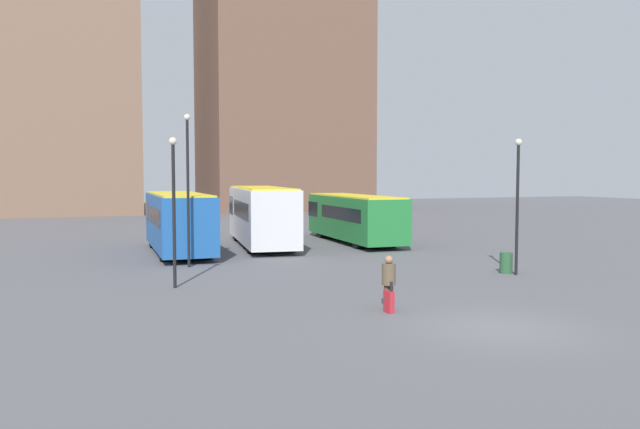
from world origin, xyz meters
The scene contains 12 objects.
ground_plane centered at (0.00, 0.00, 0.00)m, with size 160.00×160.00×0.00m, color #56565B.
building_block_left centered at (-12.79, 57.35, 17.45)m, with size 18.03×12.58×34.90m.
building_block_right centered at (12.83, 57.35, 21.11)m, with size 18.12×13.89×42.21m.
bus_0 centered at (-5.33, 19.28, 1.68)m, with size 2.89×9.52×3.10m.
bus_1 centered at (-0.41, 20.85, 1.82)m, with size 4.00×10.70×3.35m.
bus_2 centered at (5.34, 20.74, 1.54)m, with size 3.16×10.39×2.83m.
traveler centered at (-1.60, 3.19, 0.96)m, with size 0.43×0.43×1.62m.
suitcase centered at (-1.83, 2.73, 0.33)m, with size 0.17×0.39×0.94m.
lamp_post_0 centered at (6.25, 7.02, 3.24)m, with size 0.28×0.28×5.49m.
lamp_post_1 centered at (-5.71, 14.01, 3.85)m, with size 0.28×0.28×6.67m.
lamp_post_2 centered at (-7.05, 9.16, 3.18)m, with size 0.28×0.28×5.37m.
trash_bin centered at (6.15, 7.53, 0.42)m, with size 0.52×0.52×0.85m.
Camera 1 is at (-10.38, -13.31, 4.03)m, focal length 35.00 mm.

